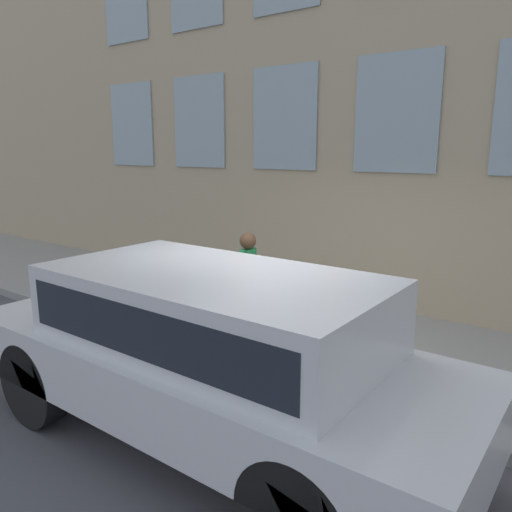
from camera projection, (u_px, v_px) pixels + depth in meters
name	position (u px, v px, depth m)	size (l,w,h in m)	color
ground_plane	(277.00, 389.00, 5.58)	(80.00, 80.00, 0.00)	#47474C
sidewalk	(341.00, 342.00, 6.77)	(3.07, 60.00, 0.13)	gray
fire_hydrant	(265.00, 325.00, 6.17)	(0.32, 0.43, 0.72)	gray
person	(248.00, 273.00, 6.77)	(0.34, 0.22, 1.40)	#232328
parked_truck_silver_near	(207.00, 343.00, 4.40)	(1.80, 4.83, 1.61)	black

